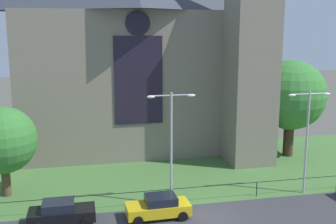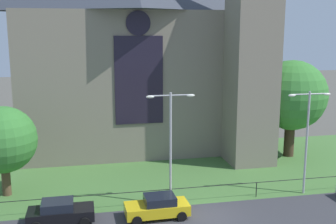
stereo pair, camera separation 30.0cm
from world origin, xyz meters
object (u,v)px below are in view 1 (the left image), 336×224
church_building (138,49)px  parked_car_black (61,212)px  streetlamp_far (307,129)px  parked_car_yellow (159,207)px  tree_right_far (291,95)px  streetlamp_near (171,134)px  tree_left_near (3,140)px

church_building → parked_car_black: size_ratio=6.18×
streetlamp_far → parked_car_yellow: bearing=-170.8°
tree_right_far → streetlamp_near: tree_right_far is taller
church_building → parked_car_yellow: (-1.24, -17.40, -9.53)m
church_building → tree_right_far: size_ratio=2.76×
tree_left_near → tree_right_far: (25.54, 4.93, 1.73)m
streetlamp_far → parked_car_black: 18.45m
streetlamp_near → parked_car_yellow: (-1.27, -1.88, -4.40)m
tree_right_far → parked_car_black: tree_right_far is taller
tree_left_near → church_building: bearing=44.2°
streetlamp_far → parked_car_yellow: size_ratio=1.85×
tree_left_near → parked_car_black: tree_left_near is taller
church_building → streetlamp_near: (0.03, -15.53, -5.12)m
streetlamp_far → tree_right_far: bearing=69.1°
streetlamp_near → streetlamp_far: streetlamp_near is taller
church_building → tree_left_near: bearing=-135.8°
church_building → streetlamp_near: bearing=-89.9°
tree_right_far → parked_car_black: 24.40m
church_building → streetlamp_far: 19.40m
tree_right_far → parked_car_yellow: size_ratio=2.22×
tree_left_near → tree_right_far: size_ratio=0.72×
tree_left_near → streetlamp_far: streetlamp_far is taller
parked_car_yellow → parked_car_black: bearing=-5.6°
parked_car_yellow → church_building: bearing=-95.6°
tree_left_near → parked_car_black: bearing=-53.4°
church_building → parked_car_black: church_building is taller
tree_left_near → parked_car_yellow: size_ratio=1.60×
streetlamp_near → streetlamp_far: size_ratio=1.03×
parked_car_black → tree_left_near: bearing=126.8°
streetlamp_near → parked_car_black: size_ratio=1.92×
parked_car_yellow → streetlamp_far: bearing=-172.3°
tree_left_near → parked_car_black: (4.16, -5.60, -3.53)m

